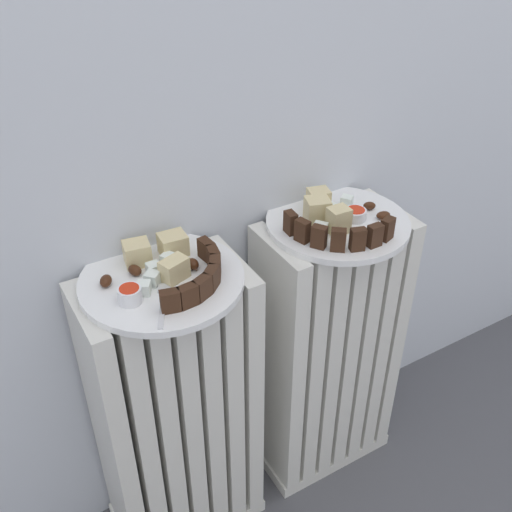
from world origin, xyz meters
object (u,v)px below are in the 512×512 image
object	(u,v)px
radiator_left	(177,416)
jam_bowl_left	(130,294)
fork	(163,302)
radiator_right	(326,352)
plate_left	(162,280)
jam_bowl_right	(355,214)
plate_right	(338,223)

from	to	relation	value
radiator_left	jam_bowl_left	distance (m)	0.35
radiator_left	fork	world-z (taller)	fork
radiator_right	fork	size ratio (longest dim) A/B	6.25
plate_left	jam_bowl_left	distance (m)	0.08
radiator_left	jam_bowl_left	size ratio (longest dim) A/B	17.30
jam_bowl_left	plate_left	bearing A→B (deg)	27.86
plate_left	jam_bowl_left	xyz separation A→B (m)	(-0.06, -0.03, 0.02)
radiator_left	fork	bearing A→B (deg)	-111.03
radiator_left	radiator_right	bearing A→B (deg)	0.00
radiator_left	jam_bowl_right	xyz separation A→B (m)	(0.38, -0.01, 0.34)
radiator_left	plate_right	xyz separation A→B (m)	(0.35, 0.00, 0.32)
jam_bowl_left	radiator_right	bearing A→B (deg)	4.70
radiator_left	fork	distance (m)	0.34
jam_bowl_left	plate_right	bearing A→B (deg)	4.70
plate_right	fork	distance (m)	0.38
fork	plate_left	bearing A→B (deg)	68.97
plate_right	jam_bowl_right	distance (m)	0.04
radiator_right	jam_bowl_right	world-z (taller)	jam_bowl_right
radiator_left	radiator_right	size ratio (longest dim) A/B	1.00
plate_right	plate_left	bearing A→B (deg)	180.00
plate_right	jam_bowl_right	size ratio (longest dim) A/B	6.53
plate_right	jam_bowl_left	world-z (taller)	jam_bowl_left
radiator_right	fork	world-z (taller)	fork
plate_left	jam_bowl_right	bearing A→B (deg)	-2.07
radiator_left	jam_bowl_right	distance (m)	0.51
jam_bowl_right	fork	distance (m)	0.40
fork	radiator_right	bearing A→B (deg)	9.24
plate_left	plate_right	xyz separation A→B (m)	(0.35, 0.00, 0.00)
radiator_left	jam_bowl_right	world-z (taller)	jam_bowl_right
radiator_right	fork	distance (m)	0.50
plate_left	plate_right	bearing A→B (deg)	0.00
plate_left	radiator_right	bearing A→B (deg)	0.00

